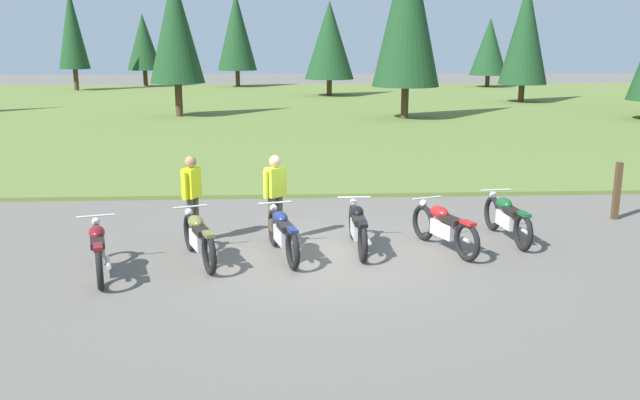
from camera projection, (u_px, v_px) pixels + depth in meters
The scene contains 12 objects.
ground_plane at pixel (322, 257), 11.99m from camera, with size 140.00×140.00×0.00m, color #605B54.
grass_moorland at pixel (295, 109), 37.84m from camera, with size 80.00×44.00×0.10m, color #5B7033.
forest_treeline at pixel (369, 32), 41.15m from camera, with size 43.56×29.17×8.90m.
motorcycle_maroon at pixel (98, 249), 10.96m from camera, with size 0.80×2.05×0.88m.
motorcycle_olive at pixel (199, 238), 11.61m from camera, with size 0.92×2.00×0.88m.
motorcycle_navy at pixel (283, 233), 11.89m from camera, with size 0.75×2.07×0.88m.
motorcycle_black at pixel (358, 227), 12.29m from camera, with size 0.62×2.10×0.88m.
motorcycle_red at pixel (444, 227), 12.29m from camera, with size 0.93×2.00×0.88m.
motorcycle_british_green at pixel (507, 218), 12.93m from camera, with size 0.62×2.10×0.88m.
rider_checking_bike at pixel (192, 194), 12.67m from camera, with size 0.35×0.51×1.67m.
rider_with_back_turned at pixel (275, 193), 12.73m from camera, with size 0.44×0.40×1.67m.
trail_marker_post at pixel (617, 191), 14.40m from camera, with size 0.12×0.12×1.25m, color #47331E.
Camera 1 is at (-0.64, -11.42, 3.75)m, focal length 37.67 mm.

